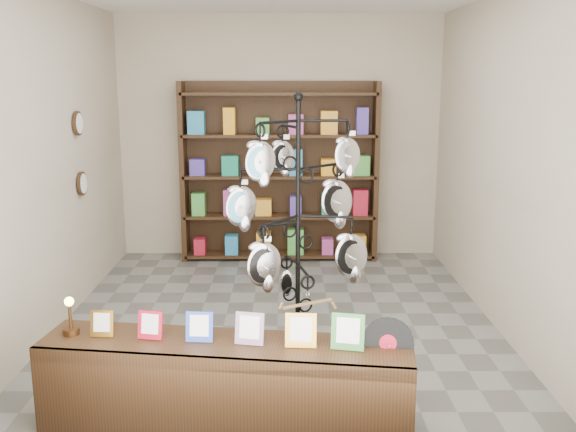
{
  "coord_description": "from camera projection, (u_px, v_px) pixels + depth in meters",
  "views": [
    {
      "loc": [
        0.07,
        -5.56,
        2.25
      ],
      "look_at": [
        0.09,
        -1.0,
        1.26
      ],
      "focal_mm": 40.0,
      "sensor_mm": 36.0,
      "label": 1
    }
  ],
  "objects": [
    {
      "name": "ground",
      "position": [
        278.0,
        326.0,
        5.91
      ],
      "size": [
        5.0,
        5.0,
        0.0
      ],
      "primitive_type": "plane",
      "color": "slate",
      "rests_on": "ground"
    },
    {
      "name": "room_envelope",
      "position": [
        277.0,
        124.0,
        5.52
      ],
      "size": [
        5.0,
        5.0,
        5.0
      ],
      "color": "#BBAE96",
      "rests_on": "ground"
    },
    {
      "name": "display_tree",
      "position": [
        298.0,
        217.0,
        4.73
      ],
      "size": [
        1.17,
        1.17,
        2.15
      ],
      "rotation": [
        0.0,
        0.0,
        0.39
      ],
      "color": "black",
      "rests_on": "ground"
    },
    {
      "name": "front_shelf",
      "position": [
        226.0,
        384.0,
        4.16
      ],
      "size": [
        2.43,
        0.8,
        0.85
      ],
      "rotation": [
        0.0,
        0.0,
        -0.13
      ],
      "color": "black",
      "rests_on": "ground"
    },
    {
      "name": "back_shelving",
      "position": [
        279.0,
        177.0,
        7.94
      ],
      "size": [
        2.42,
        0.36,
        2.2
      ],
      "color": "black",
      "rests_on": "ground"
    },
    {
      "name": "wall_clocks",
      "position": [
        80.0,
        154.0,
        6.37
      ],
      "size": [
        0.03,
        0.24,
        0.84
      ],
      "color": "black",
      "rests_on": "ground"
    }
  ]
}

